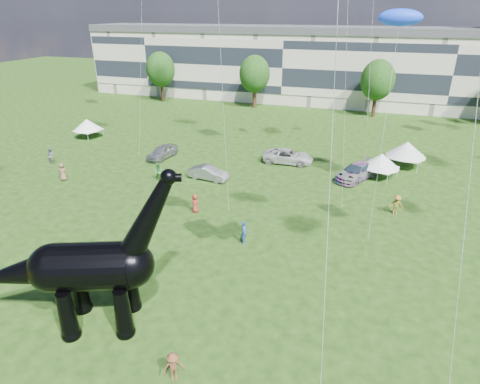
% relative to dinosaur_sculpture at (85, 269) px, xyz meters
% --- Properties ---
extents(ground, '(220.00, 220.00, 0.00)m').
position_rel_dinosaur_sculpture_xyz_m(ground, '(4.93, 0.62, -3.51)').
color(ground, '#16330C').
rests_on(ground, ground).
extents(terrace_row, '(78.00, 11.00, 12.00)m').
position_rel_dinosaur_sculpture_xyz_m(terrace_row, '(-3.07, 62.62, 2.49)').
color(terrace_row, beige).
rests_on(terrace_row, ground).
extents(tree_far_left, '(5.20, 5.20, 9.44)m').
position_rel_dinosaur_sculpture_xyz_m(tree_far_left, '(-25.07, 53.62, 2.78)').
color(tree_far_left, '#382314').
rests_on(tree_far_left, ground).
extents(tree_mid_left, '(5.20, 5.20, 9.44)m').
position_rel_dinosaur_sculpture_xyz_m(tree_mid_left, '(-7.07, 53.62, 2.78)').
color(tree_mid_left, '#382314').
rests_on(tree_mid_left, ground).
extents(tree_mid_right, '(5.20, 5.20, 9.44)m').
position_rel_dinosaur_sculpture_xyz_m(tree_mid_right, '(12.93, 53.62, 2.78)').
color(tree_mid_right, '#382314').
rests_on(tree_mid_right, ground).
extents(dinosaur_sculpture, '(11.12, 5.82, 9.31)m').
position_rel_dinosaur_sculpture_xyz_m(dinosaur_sculpture, '(0.00, 0.00, 0.00)').
color(dinosaur_sculpture, black).
rests_on(dinosaur_sculpture, ground).
extents(car_silver, '(2.35, 4.69, 1.53)m').
position_rel_dinosaur_sculpture_xyz_m(car_silver, '(-9.53, 25.16, -2.75)').
color(car_silver, '#B2B3B7').
rests_on(car_silver, ground).
extents(car_grey, '(4.26, 1.85, 1.36)m').
position_rel_dinosaur_sculpture_xyz_m(car_grey, '(-1.96, 20.95, -2.83)').
color(car_grey, gray).
rests_on(car_grey, ground).
extents(car_white, '(5.71, 2.87, 1.55)m').
position_rel_dinosaur_sculpture_xyz_m(car_white, '(4.61, 28.27, -2.74)').
color(car_white, silver).
rests_on(car_white, ground).
extents(car_dark, '(4.60, 5.99, 1.62)m').
position_rel_dinosaur_sculpture_xyz_m(car_dark, '(12.23, 25.85, -2.71)').
color(car_dark, '#595960').
rests_on(car_dark, ground).
extents(gazebo_near, '(4.79, 4.79, 2.57)m').
position_rel_dinosaur_sculpture_xyz_m(gazebo_near, '(14.44, 27.07, -1.71)').
color(gazebo_near, white).
rests_on(gazebo_near, ground).
extents(gazebo_far, '(4.90, 4.90, 2.89)m').
position_rel_dinosaur_sculpture_xyz_m(gazebo_far, '(16.96, 31.09, -1.49)').
color(gazebo_far, silver).
rests_on(gazebo_far, ground).
extents(gazebo_left, '(4.20, 4.20, 2.55)m').
position_rel_dinosaur_sculpture_xyz_m(gazebo_left, '(-22.92, 29.23, -1.72)').
color(gazebo_left, white).
rests_on(gazebo_left, ground).
extents(visitors, '(47.07, 39.59, 1.86)m').
position_rel_dinosaur_sculpture_xyz_m(visitors, '(-0.49, 15.80, -2.63)').
color(visitors, '#358538').
rests_on(visitors, ground).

